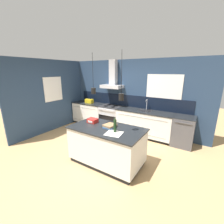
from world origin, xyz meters
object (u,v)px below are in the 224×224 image
at_px(dishwasher, 183,131).
at_px(yellow_toolbox, 89,101).
at_px(red_supply_box, 93,121).
at_px(bottle_on_island, 115,126).
at_px(book_stack, 110,126).
at_px(oven_range, 111,117).

height_order(dishwasher, yellow_toolbox, yellow_toolbox).
bearing_deg(red_supply_box, bottle_on_island, -15.98).
distance_m(book_stack, red_supply_box, 0.57).
relative_size(oven_range, red_supply_box, 3.85).
bearing_deg(oven_range, red_supply_box, -71.24).
bearing_deg(oven_range, yellow_toolbox, 179.77).
height_order(oven_range, bottle_on_island, bottle_on_island).
bearing_deg(book_stack, dishwasher, 53.46).
xyz_separation_m(dishwasher, bottle_on_island, (-1.15, -2.07, 0.60)).
relative_size(oven_range, yellow_toolbox, 2.68).
height_order(oven_range, red_supply_box, red_supply_box).
relative_size(red_supply_box, yellow_toolbox, 0.69).
relative_size(dishwasher, bottle_on_island, 2.61).
bearing_deg(yellow_toolbox, red_supply_box, -47.40).
relative_size(dishwasher, red_supply_box, 3.85).
height_order(bottle_on_island, yellow_toolbox, bottle_on_island).
distance_m(oven_range, red_supply_box, 2.00).
bearing_deg(oven_range, book_stack, -57.80).
xyz_separation_m(red_supply_box, yellow_toolbox, (-1.69, 1.84, 0.03)).
relative_size(dishwasher, book_stack, 2.94).
bearing_deg(dishwasher, book_stack, -126.54).
bearing_deg(red_supply_box, book_stack, -5.23).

